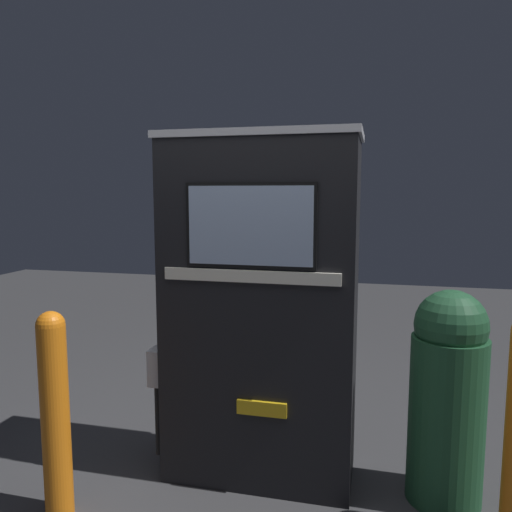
% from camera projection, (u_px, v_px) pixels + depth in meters
% --- Properties ---
extents(ground_plane, '(14.00, 14.00, 0.00)m').
position_uv_depth(ground_plane, '(251.00, 495.00, 2.82)').
color(ground_plane, '#38383A').
extents(gas_pump, '(1.20, 0.56, 2.04)m').
position_uv_depth(gas_pump, '(261.00, 309.00, 2.94)').
color(gas_pump, black).
rests_on(gas_pump, ground_plane).
extents(safety_bollard, '(0.15, 0.15, 1.10)m').
position_uv_depth(safety_bollard, '(55.00, 410.00, 2.59)').
color(safety_bollard, orange).
rests_on(safety_bollard, ground_plane).
extents(trash_bin, '(0.40, 0.40, 1.19)m').
position_uv_depth(trash_bin, '(447.00, 395.00, 2.71)').
color(trash_bin, '#1E4C2D').
rests_on(trash_bin, ground_plane).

